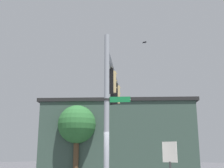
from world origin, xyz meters
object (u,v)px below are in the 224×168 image
object	(u,v)px
traffic_light_mid_inner	(116,95)
bird_flying	(145,42)
street_name_sign	(114,100)
historical_marker	(170,161)
traffic_light_nearest_pole	(112,82)

from	to	relation	value
traffic_light_mid_inner	bird_flying	world-z (taller)	bird_flying
street_name_sign	bird_flying	distance (m)	7.92
street_name_sign	bird_flying	size ratio (longest dim) A/B	2.93
traffic_light_mid_inner	street_name_sign	world-z (taller)	traffic_light_mid_inner
traffic_light_mid_inner	historical_marker	xyz separation A→B (m)	(4.82, -2.69, -3.59)
historical_marker	street_name_sign	bearing A→B (deg)	-141.12
historical_marker	bird_flying	bearing A→B (deg)	131.19
traffic_light_nearest_pole	traffic_light_mid_inner	size ratio (longest dim) A/B	1.00
street_name_sign	bird_flying	xyz separation A→B (m)	(-2.33, 5.85, 4.80)
traffic_light_mid_inner	historical_marker	size ratio (longest dim) A/B	0.62
street_name_sign	historical_marker	distance (m)	3.16
traffic_light_nearest_pole	street_name_sign	bearing A→B (deg)	-47.02
traffic_light_nearest_pole	traffic_light_mid_inner	bearing A→B (deg)	125.39
traffic_light_nearest_pole	historical_marker	distance (m)	4.71
bird_flying	traffic_light_mid_inner	bearing A→B (deg)	-114.92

